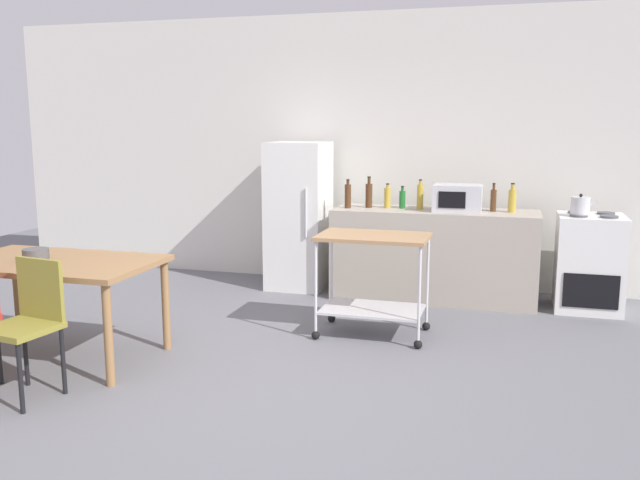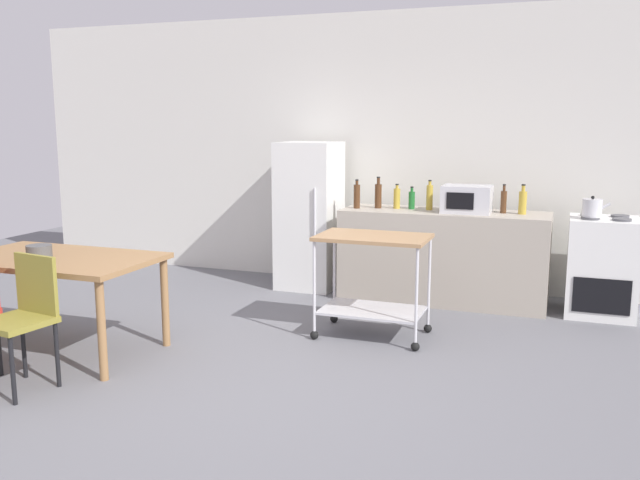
{
  "view_description": "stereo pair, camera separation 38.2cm",
  "coord_description": "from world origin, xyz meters",
  "px_view_note": "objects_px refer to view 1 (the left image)",
  "views": [
    {
      "loc": [
        1.64,
        -4.08,
        1.77
      ],
      "look_at": [
        0.12,
        1.2,
        0.8
      ],
      "focal_mm": 38.03,
      "sensor_mm": 36.0,
      "label": 1
    },
    {
      "loc": [
        2.01,
        -3.96,
        1.77
      ],
      "look_at": [
        0.12,
        1.2,
        0.8
      ],
      "focal_mm": 38.03,
      "sensor_mm": 36.0,
      "label": 2
    }
  ],
  "objects_px": {
    "dining_table": "(55,271)",
    "bottle_soda": "(493,200)",
    "bottle_hot_sauce": "(369,195)",
    "bottle_soy_sauce": "(420,196)",
    "bottle_olive_oil": "(387,197)",
    "fruit_bowl": "(36,255)",
    "kettle": "(580,206)",
    "stove_oven": "(589,263)",
    "kitchen_cart": "(373,268)",
    "bottle_sparkling_water": "(402,199)",
    "microwave": "(458,198)",
    "bottle_sesame_oil": "(348,196)",
    "bottle_vinegar": "(512,200)",
    "chair_olive": "(28,319)",
    "refrigerator": "(299,216)"
  },
  "relations": [
    {
      "from": "kitchen_cart",
      "to": "bottle_sesame_oil",
      "type": "bearing_deg",
      "value": 112.8
    },
    {
      "from": "kettle",
      "to": "bottle_vinegar",
      "type": "bearing_deg",
      "value": 168.79
    },
    {
      "from": "refrigerator",
      "to": "fruit_bowl",
      "type": "bearing_deg",
      "value": -113.98
    },
    {
      "from": "refrigerator",
      "to": "bottle_sparkling_water",
      "type": "xyz_separation_m",
      "value": [
        1.11,
        -0.05,
        0.22
      ]
    },
    {
      "from": "chair_olive",
      "to": "refrigerator",
      "type": "distance_m",
      "value": 3.37
    },
    {
      "from": "bottle_hot_sauce",
      "to": "kettle",
      "type": "bearing_deg",
      "value": -2.69
    },
    {
      "from": "chair_olive",
      "to": "microwave",
      "type": "height_order",
      "value": "microwave"
    },
    {
      "from": "bottle_soda",
      "to": "fruit_bowl",
      "type": "bearing_deg",
      "value": -140.62
    },
    {
      "from": "stove_oven",
      "to": "fruit_bowl",
      "type": "relative_size",
      "value": 4.88
    },
    {
      "from": "kitchen_cart",
      "to": "fruit_bowl",
      "type": "xyz_separation_m",
      "value": [
        -2.28,
        -1.24,
        0.22
      ]
    },
    {
      "from": "bottle_vinegar",
      "to": "kettle",
      "type": "height_order",
      "value": "bottle_vinegar"
    },
    {
      "from": "bottle_sparkling_water",
      "to": "bottle_vinegar",
      "type": "relative_size",
      "value": 0.8
    },
    {
      "from": "stove_oven",
      "to": "bottle_vinegar",
      "type": "bearing_deg",
      "value": 178.29
    },
    {
      "from": "dining_table",
      "to": "microwave",
      "type": "distance_m",
      "value": 3.7
    },
    {
      "from": "chair_olive",
      "to": "bottle_hot_sauce",
      "type": "xyz_separation_m",
      "value": [
        1.55,
        3.19,
        0.51
      ]
    },
    {
      "from": "kettle",
      "to": "bottle_soda",
      "type": "bearing_deg",
      "value": 170.2
    },
    {
      "from": "stove_oven",
      "to": "bottle_soda",
      "type": "height_order",
      "value": "bottle_soda"
    },
    {
      "from": "bottle_hot_sauce",
      "to": "bottle_vinegar",
      "type": "bearing_deg",
      "value": 1.07
    },
    {
      "from": "bottle_hot_sauce",
      "to": "bottle_soy_sauce",
      "type": "bearing_deg",
      "value": 3.79
    },
    {
      "from": "chair_olive",
      "to": "bottle_hot_sauce",
      "type": "height_order",
      "value": "bottle_hot_sauce"
    },
    {
      "from": "bottle_hot_sauce",
      "to": "fruit_bowl",
      "type": "distance_m",
      "value": 3.24
    },
    {
      "from": "bottle_sesame_oil",
      "to": "bottle_soda",
      "type": "bearing_deg",
      "value": 5.36
    },
    {
      "from": "dining_table",
      "to": "bottle_soda",
      "type": "distance_m",
      "value": 4.01
    },
    {
      "from": "stove_oven",
      "to": "bottle_soda",
      "type": "distance_m",
      "value": 1.06
    },
    {
      "from": "dining_table",
      "to": "bottle_olive_oil",
      "type": "distance_m",
      "value": 3.27
    },
    {
      "from": "bottle_soda",
      "to": "bottle_sesame_oil",
      "type": "bearing_deg",
      "value": -174.64
    },
    {
      "from": "bottle_vinegar",
      "to": "chair_olive",
      "type": "bearing_deg",
      "value": -132.51
    },
    {
      "from": "bottle_sesame_oil",
      "to": "kettle",
      "type": "relative_size",
      "value": 1.21
    },
    {
      "from": "bottle_sesame_oil",
      "to": "kitchen_cart",
      "type": "bearing_deg",
      "value": -67.2
    },
    {
      "from": "dining_table",
      "to": "bottle_olive_oil",
      "type": "xyz_separation_m",
      "value": [
        2.03,
        2.55,
        0.34
      ]
    },
    {
      "from": "bottle_olive_oil",
      "to": "fruit_bowl",
      "type": "xyz_separation_m",
      "value": [
        -2.14,
        -2.6,
        -0.21
      ]
    },
    {
      "from": "kitchen_cart",
      "to": "fruit_bowl",
      "type": "bearing_deg",
      "value": -151.49
    },
    {
      "from": "bottle_soy_sauce",
      "to": "fruit_bowl",
      "type": "relative_size",
      "value": 1.57
    },
    {
      "from": "bottle_hot_sauce",
      "to": "bottle_soy_sauce",
      "type": "height_order",
      "value": "bottle_hot_sauce"
    },
    {
      "from": "dining_table",
      "to": "kitchen_cart",
      "type": "distance_m",
      "value": 2.47
    },
    {
      "from": "bottle_sparkling_water",
      "to": "microwave",
      "type": "distance_m",
      "value": 0.56
    },
    {
      "from": "bottle_soda",
      "to": "kettle",
      "type": "height_order",
      "value": "bottle_soda"
    },
    {
      "from": "bottle_soda",
      "to": "kettle",
      "type": "bearing_deg",
      "value": -9.8
    },
    {
      "from": "refrigerator",
      "to": "bottle_soy_sauce",
      "type": "xyz_separation_m",
      "value": [
        1.29,
        -0.05,
        0.25
      ]
    },
    {
      "from": "dining_table",
      "to": "refrigerator",
      "type": "xyz_separation_m",
      "value": [
        1.06,
        2.61,
        0.1
      ]
    },
    {
      "from": "dining_table",
      "to": "bottle_soy_sauce",
      "type": "distance_m",
      "value": 3.49
    },
    {
      "from": "chair_olive",
      "to": "bottle_olive_oil",
      "type": "relative_size",
      "value": 3.6
    },
    {
      "from": "bottle_hot_sauce",
      "to": "stove_oven",
      "type": "bearing_deg",
      "value": 0.12
    },
    {
      "from": "microwave",
      "to": "bottle_olive_oil",
      "type": "bearing_deg",
      "value": 174.05
    },
    {
      "from": "bottle_olive_oil",
      "to": "bottle_soy_sauce",
      "type": "bearing_deg",
      "value": 1.09
    },
    {
      "from": "kitchen_cart",
      "to": "microwave",
      "type": "distance_m",
      "value": 1.48
    },
    {
      "from": "stove_oven",
      "to": "bottle_soda",
      "type": "bearing_deg",
      "value": 177.68
    },
    {
      "from": "bottle_hot_sauce",
      "to": "bottle_sparkling_water",
      "type": "relative_size",
      "value": 1.4
    },
    {
      "from": "bottle_hot_sauce",
      "to": "bottle_olive_oil",
      "type": "height_order",
      "value": "bottle_hot_sauce"
    },
    {
      "from": "bottle_olive_oil",
      "to": "fruit_bowl",
      "type": "height_order",
      "value": "bottle_olive_oil"
    }
  ]
}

